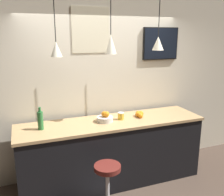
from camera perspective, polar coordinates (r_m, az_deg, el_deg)
back_wall at (r=3.99m, az=-2.35°, el=3.11°), size 8.00×0.06×2.90m
service_counter at (r=3.88m, az=0.00°, el=-12.14°), size 2.76×0.71×0.99m
bar_stool at (r=3.27m, az=-1.04°, el=-19.22°), size 0.43×0.43×0.68m
fruit_bowl at (r=3.65m, az=-1.61°, el=-4.53°), size 0.24×0.24×0.16m
orange_pile at (r=3.89m, az=6.25°, el=-3.74°), size 0.13×0.19×0.08m
juice_bottle at (r=3.46m, az=-16.05°, el=-4.88°), size 0.08×0.08×0.31m
spread_jar at (r=3.74m, az=2.05°, el=-4.12°), size 0.09×0.09×0.11m
pendant_lamp_left at (r=3.34m, az=-12.64°, el=10.92°), size 0.15×0.15×0.86m
pendant_lamp_middle at (r=3.52m, az=-0.28°, el=12.21°), size 0.16×0.16×0.84m
pendant_lamp_right at (r=3.85m, az=10.48°, el=12.24°), size 0.17×0.17×0.81m
mounted_tv at (r=4.30m, az=11.04°, el=12.10°), size 0.64×0.04×0.52m
wall_poster at (r=3.83m, az=-4.85°, el=15.21°), size 0.58×0.01×0.67m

